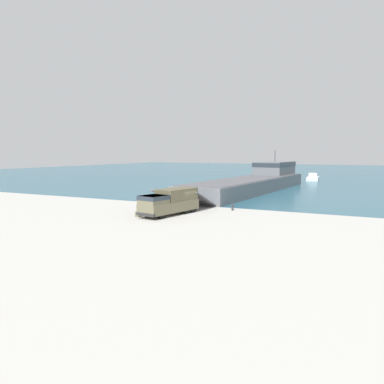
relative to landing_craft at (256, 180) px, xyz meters
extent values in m
plane|color=#B7B5AD|center=(-0.01, -28.56, -1.78)|extent=(240.00, 240.00, 0.00)
cube|color=#285B70|center=(-0.01, 67.07, -1.77)|extent=(240.00, 180.00, 0.01)
cube|color=slate|center=(-0.22, -2.96, -0.63)|extent=(10.90, 40.19, 2.29)
cube|color=#56565B|center=(-0.22, -2.96, 0.56)|extent=(10.15, 38.56, 0.08)
cube|color=slate|center=(0.82, 10.79, 1.86)|extent=(6.37, 11.50, 2.69)
cube|color=#28333D|center=(0.82, 10.79, 2.65)|extent=(6.54, 11.63, 0.81)
cylinder|color=#3F3F42|center=(0.82, 10.79, 4.41)|extent=(0.16, 0.16, 2.40)
cube|color=#56565B|center=(-1.91, -25.18, -0.54)|extent=(7.09, 5.41, 2.25)
cube|color=#6B664C|center=(-0.71, -30.84, -0.85)|extent=(3.92, 8.01, 1.12)
cube|color=#6B664C|center=(-1.20, -33.33, 0.17)|extent=(2.78, 3.01, 0.90)
cube|color=#28333D|center=(-1.20, -33.33, 0.39)|extent=(2.86, 3.05, 0.45)
cube|color=brown|center=(-0.45, -29.56, 0.39)|extent=(3.27, 5.23, 1.34)
cube|color=#2D2D2D|center=(-1.45, -34.53, -1.26)|extent=(2.51, 0.73, 0.32)
cylinder|color=black|center=(-0.18, -33.38, -1.21)|extent=(0.61, 1.20, 1.14)
cylinder|color=black|center=(-2.17, -32.98, -1.21)|extent=(0.61, 1.20, 1.14)
cylinder|color=black|center=(0.64, -29.25, -1.21)|extent=(0.61, 1.20, 1.14)
cylinder|color=black|center=(-1.34, -28.85, -1.21)|extent=(0.61, 1.20, 1.14)
cylinder|color=black|center=(0.86, -28.17, -1.21)|extent=(0.61, 1.20, 1.14)
cylinder|color=black|center=(-1.12, -27.77, -1.21)|extent=(0.61, 1.20, 1.14)
cylinder|color=#6B664C|center=(-3.74, -30.66, -1.37)|extent=(0.14, 0.14, 0.82)
cylinder|color=#6B664C|center=(-3.57, -30.74, -1.37)|extent=(0.14, 0.14, 0.82)
cube|color=#6B664C|center=(-3.66, -30.70, -0.63)|extent=(0.50, 0.41, 0.65)
sphere|color=tan|center=(-3.66, -30.70, -0.20)|extent=(0.22, 0.22, 0.22)
cube|color=white|center=(5.83, 29.63, -1.34)|extent=(3.19, 6.72, 0.88)
cube|color=silver|center=(5.87, 29.14, -0.41)|extent=(2.03, 2.10, 0.97)
cylinder|color=#333338|center=(4.51, -24.80, -1.50)|extent=(0.25, 0.25, 0.55)
sphere|color=#333338|center=(4.51, -24.80, -1.15)|extent=(0.29, 0.29, 0.29)
cube|color=#6B664C|center=(-3.04, -33.32, -1.49)|extent=(0.74, 0.82, 0.58)
camera|label=1|loc=(19.59, -66.55, 5.12)|focal=35.00mm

